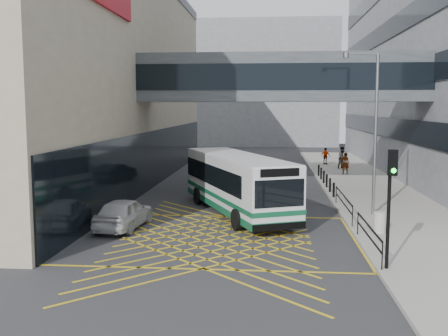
% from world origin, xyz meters
% --- Properties ---
extents(ground, '(120.00, 120.00, 0.00)m').
position_xyz_m(ground, '(0.00, 0.00, 0.00)').
color(ground, '#333335').
extents(building_whsmith, '(24.17, 42.00, 16.00)m').
position_xyz_m(building_whsmith, '(-17.98, 16.00, 8.00)').
color(building_whsmith, tan).
rests_on(building_whsmith, ground).
extents(building_far, '(28.00, 16.00, 18.00)m').
position_xyz_m(building_far, '(-2.00, 60.00, 9.00)').
color(building_far, gray).
rests_on(building_far, ground).
extents(skybridge, '(20.00, 4.10, 3.00)m').
position_xyz_m(skybridge, '(3.00, 12.00, 7.50)').
color(skybridge, '#44494E').
rests_on(skybridge, ground).
extents(pavement, '(6.00, 54.00, 0.16)m').
position_xyz_m(pavement, '(9.00, 15.00, 0.08)').
color(pavement, '#A09A92').
rests_on(pavement, ground).
extents(box_junction, '(12.00, 9.00, 0.01)m').
position_xyz_m(box_junction, '(0.00, 0.00, 0.00)').
color(box_junction, gold).
rests_on(box_junction, ground).
extents(bus, '(6.74, 11.29, 3.14)m').
position_xyz_m(bus, '(0.52, 5.40, 1.68)').
color(bus, silver).
rests_on(bus, ground).
extents(car_white, '(2.34, 4.81, 1.48)m').
position_xyz_m(car_white, '(-4.50, 1.40, 0.74)').
color(car_white, silver).
rests_on(car_white, ground).
extents(car_dark, '(2.85, 4.73, 1.39)m').
position_xyz_m(car_dark, '(-2.29, 16.83, 0.69)').
color(car_dark, black).
rests_on(car_dark, ground).
extents(car_silver, '(1.97, 4.64, 1.44)m').
position_xyz_m(car_silver, '(2.35, 20.71, 0.72)').
color(car_silver, '#94959C').
rests_on(car_silver, ground).
extents(traffic_light, '(0.31, 0.49, 4.12)m').
position_xyz_m(traffic_light, '(6.36, -4.44, 2.84)').
color(traffic_light, black).
rests_on(traffic_light, pavement).
extents(street_lamp, '(1.87, 0.49, 8.22)m').
position_xyz_m(street_lamp, '(7.47, 4.94, 4.84)').
color(street_lamp, slate).
rests_on(street_lamp, pavement).
extents(litter_bin, '(0.53, 0.53, 0.92)m').
position_xyz_m(litter_bin, '(7.15, 0.89, 0.62)').
color(litter_bin, '#ADA89E').
rests_on(litter_bin, pavement).
extents(kerb_railings, '(0.05, 12.54, 1.00)m').
position_xyz_m(kerb_railings, '(6.15, 1.78, 0.88)').
color(kerb_railings, black).
rests_on(kerb_railings, pavement).
extents(bollards, '(0.14, 10.14, 0.90)m').
position_xyz_m(bollards, '(6.25, 15.00, 0.61)').
color(bollards, black).
rests_on(bollards, pavement).
extents(pedestrian_a, '(0.72, 0.52, 1.77)m').
position_xyz_m(pedestrian_a, '(8.52, 21.33, 1.04)').
color(pedestrian_a, gray).
rests_on(pedestrian_a, pavement).
extents(pedestrian_b, '(1.09, 1.01, 1.95)m').
position_xyz_m(pedestrian_b, '(8.86, 25.34, 1.13)').
color(pedestrian_b, gray).
rests_on(pedestrian_b, pavement).
extents(pedestrian_c, '(1.03, 0.88, 1.59)m').
position_xyz_m(pedestrian_c, '(7.69, 28.65, 0.95)').
color(pedestrian_c, gray).
rests_on(pedestrian_c, pavement).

